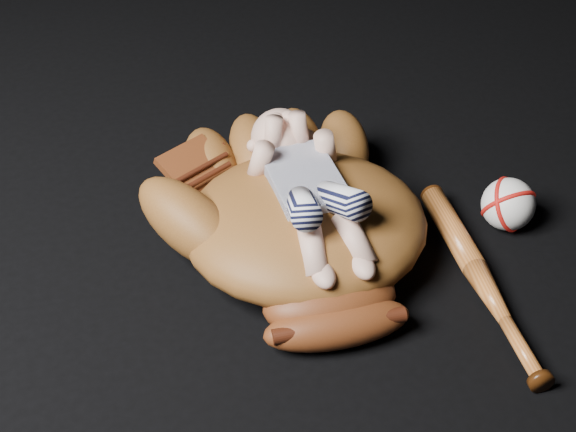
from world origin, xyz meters
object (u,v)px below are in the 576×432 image
Objects in this scene: baseball_bat at (481,278)px; baseball at (508,204)px; baseball_glove at (305,214)px; newborn_baby at (311,188)px.

baseball_bat is 0.16m from baseball.
baseball_bat is (0.23, -0.13, -0.06)m from baseball_glove.
baseball is (0.10, 0.12, 0.02)m from baseball_bat.
baseball_glove is 1.29× the size of baseball_bat.
newborn_baby is 0.33m from baseball.
baseball_glove is at bearing 162.09° from newborn_baby.
newborn_baby is 0.28m from baseball_bat.
newborn_baby reaches higher than baseball_glove.
newborn_baby is at bearing 149.43° from baseball_bat.
baseball_glove is at bearing 177.95° from baseball.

